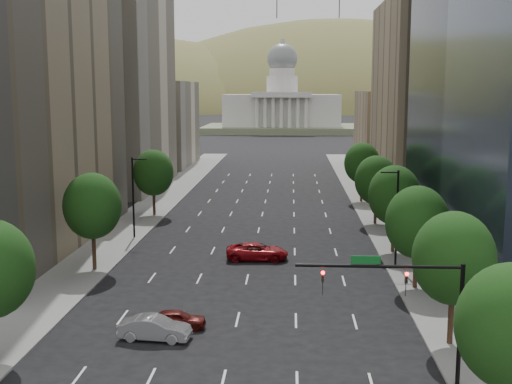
% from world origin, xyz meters
% --- Properties ---
extents(sidewalk_left, '(6.00, 200.00, 0.15)m').
position_xyz_m(sidewalk_left, '(-15.50, 60.00, 0.07)').
color(sidewalk_left, slate).
rests_on(sidewalk_left, ground).
extents(sidewalk_right, '(6.00, 200.00, 0.15)m').
position_xyz_m(sidewalk_right, '(15.50, 60.00, 0.07)').
color(sidewalk_right, slate).
rests_on(sidewalk_right, ground).
extents(midrise_cream_left, '(14.00, 30.00, 35.00)m').
position_xyz_m(midrise_cream_left, '(-25.00, 103.00, 17.50)').
color(midrise_cream_left, beige).
rests_on(midrise_cream_left, ground).
extents(filler_left, '(14.00, 26.00, 18.00)m').
position_xyz_m(filler_left, '(-25.00, 136.00, 9.00)').
color(filler_left, beige).
rests_on(filler_left, ground).
extents(parking_tan_right, '(14.00, 30.00, 30.00)m').
position_xyz_m(parking_tan_right, '(25.00, 100.00, 15.00)').
color(parking_tan_right, '#8C7759').
rests_on(parking_tan_right, ground).
extents(filler_right, '(14.00, 26.00, 16.00)m').
position_xyz_m(filler_right, '(25.00, 133.00, 8.00)').
color(filler_right, '#8C7759').
rests_on(filler_right, ground).
extents(tree_right_0, '(5.20, 5.20, 8.39)m').
position_xyz_m(tree_right_0, '(14.00, 25.00, 5.39)').
color(tree_right_0, '#382316').
rests_on(tree_right_0, ground).
extents(tree_right_1, '(5.20, 5.20, 8.75)m').
position_xyz_m(tree_right_1, '(14.00, 36.00, 5.75)').
color(tree_right_1, '#382316').
rests_on(tree_right_1, ground).
extents(tree_right_2, '(5.20, 5.20, 8.61)m').
position_xyz_m(tree_right_2, '(14.00, 48.00, 5.60)').
color(tree_right_2, '#382316').
rests_on(tree_right_2, ground).
extents(tree_right_3, '(5.20, 5.20, 8.89)m').
position_xyz_m(tree_right_3, '(14.00, 60.00, 5.89)').
color(tree_right_3, '#382316').
rests_on(tree_right_3, ground).
extents(tree_right_4, '(5.20, 5.20, 8.46)m').
position_xyz_m(tree_right_4, '(14.00, 74.00, 5.46)').
color(tree_right_4, '#382316').
rests_on(tree_right_4, ground).
extents(tree_right_5, '(5.20, 5.20, 8.75)m').
position_xyz_m(tree_right_5, '(14.00, 90.00, 5.75)').
color(tree_right_5, '#382316').
rests_on(tree_right_5, ground).
extents(tree_left_1, '(5.20, 5.20, 8.97)m').
position_xyz_m(tree_left_1, '(-14.00, 52.00, 5.96)').
color(tree_left_1, '#382316').
rests_on(tree_left_1, ground).
extents(tree_left_2, '(5.20, 5.20, 8.68)m').
position_xyz_m(tree_left_2, '(-14.00, 78.00, 5.68)').
color(tree_left_2, '#382316').
rests_on(tree_left_2, ground).
extents(streetlight_rn, '(1.70, 0.20, 9.00)m').
position_xyz_m(streetlight_rn, '(13.44, 55.00, 4.84)').
color(streetlight_rn, black).
rests_on(streetlight_rn, ground).
extents(streetlight_ln, '(1.70, 0.20, 9.00)m').
position_xyz_m(streetlight_ln, '(-13.44, 65.00, 4.84)').
color(streetlight_ln, black).
rests_on(streetlight_ln, ground).
extents(traffic_signal, '(9.12, 0.40, 7.38)m').
position_xyz_m(traffic_signal, '(10.53, 30.00, 5.17)').
color(traffic_signal, black).
rests_on(traffic_signal, ground).
extents(capitol, '(60.00, 40.00, 35.20)m').
position_xyz_m(capitol, '(0.00, 249.71, 8.58)').
color(capitol, '#596647').
rests_on(capitol, ground).
extents(foothills, '(720.00, 413.00, 263.00)m').
position_xyz_m(foothills, '(34.67, 599.39, -37.78)').
color(foothills, olive).
rests_on(foothills, ground).
extents(car_maroon, '(4.12, 2.06, 1.35)m').
position_xyz_m(car_maroon, '(-4.00, 37.95, 0.67)').
color(car_maroon, '#4B0F0C').
rests_on(car_maroon, ground).
extents(car_silver, '(4.87, 2.11, 1.56)m').
position_xyz_m(car_silver, '(-5.10, 35.93, 0.78)').
color(car_silver, '#939397').
rests_on(car_silver, ground).
extents(car_red_far, '(6.05, 2.95, 1.65)m').
position_xyz_m(car_red_far, '(0.54, 56.62, 0.83)').
color(car_red_far, maroon).
rests_on(car_red_far, ground).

